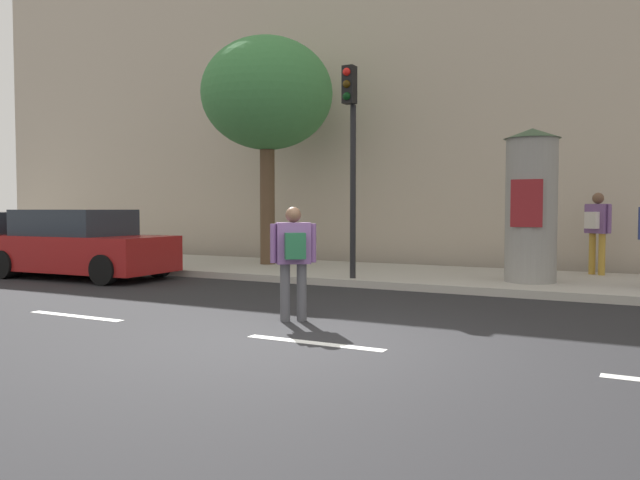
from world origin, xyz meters
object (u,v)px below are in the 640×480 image
Objects in this scene: parked_car_blue at (80,245)px; pedestrian_near_pole at (294,253)px; poster_column at (531,204)px; street_tree at (267,95)px; parked_car_red at (0,243)px; pedestrian_in_light_jacket at (597,225)px; traffic_light at (351,137)px.

pedestrian_near_pole is at bearing -19.80° from parked_car_blue.
pedestrian_near_pole is (-2.30, -5.24, -0.70)m from poster_column.
street_tree is at bearing 171.91° from poster_column.
poster_column is 0.68× the size of parked_car_red.
parked_car_blue is at bearing -2.31° from parked_car_red.
parked_car_red is at bearing -168.46° from poster_column.
parked_car_red is at bearing 177.69° from parked_car_blue.
pedestrian_near_pole is 8.00m from pedestrian_in_light_jacket.
street_tree is 1.33× the size of parked_car_red.
pedestrian_in_light_jacket reaches higher than pedestrian_near_pole.
street_tree is at bearing -172.02° from pedestrian_in_light_jacket.
parked_car_blue is (3.00, -0.12, 0.03)m from parked_car_red.
pedestrian_in_light_jacket is at bearing 65.46° from pedestrian_near_pole.
parked_car_blue is (-10.48, -4.70, -0.48)m from pedestrian_in_light_jacket.
pedestrian_near_pole reaches higher than parked_car_blue.
parked_car_red is at bearing 165.12° from pedestrian_near_pole.
street_tree is 5.88m from parked_car_blue.
pedestrian_near_pole is at bearing -113.65° from poster_column.
poster_column is 1.68× the size of pedestrian_in_light_jacket.
parked_car_red is (-13.48, -4.58, -0.50)m from pedestrian_in_light_jacket.
parked_car_red is at bearing -148.73° from street_tree.
poster_column is 7.33m from street_tree.
street_tree is 1.33× the size of parked_car_blue.
pedestrian_in_light_jacket is 0.41× the size of parked_car_red.
traffic_light is 6.70m from parked_car_blue.
street_tree is 7.71m from parked_car_red.
street_tree reaches higher than parked_car_blue.
parked_car_red is (-9.11, -1.40, -2.32)m from traffic_light.
poster_column reaches higher than pedestrian_in_light_jacket.
street_tree reaches higher than pedestrian_in_light_jacket.
parked_car_blue is (-7.16, 2.58, -0.22)m from pedestrian_near_pole.
pedestrian_near_pole is at bearing -75.61° from traffic_light.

